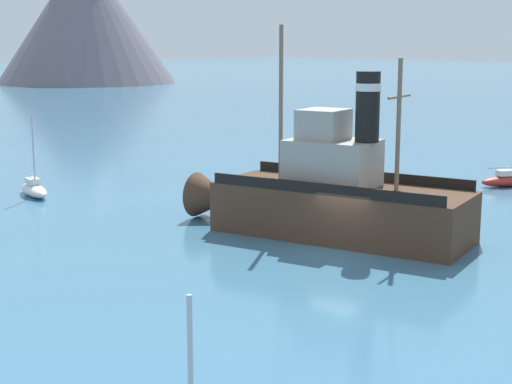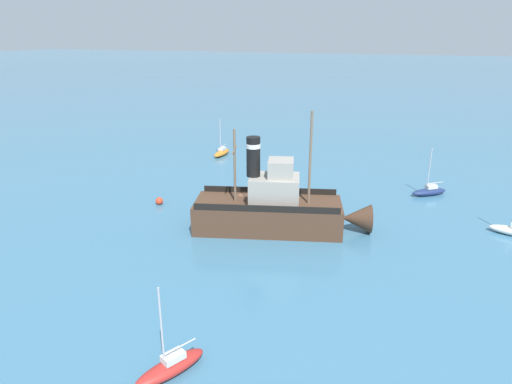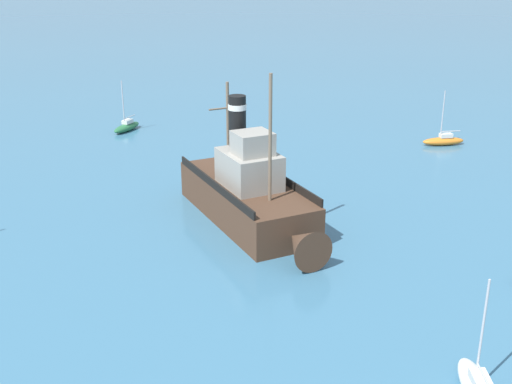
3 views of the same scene
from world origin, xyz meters
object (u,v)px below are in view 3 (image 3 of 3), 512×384
Objects in this scene: mooring_buoy at (242,159)px; old_tugboat at (250,195)px; sailboat_green at (127,127)px; sailboat_orange at (443,140)px.

old_tugboat is at bearing 81.89° from mooring_buoy.
sailboat_green is 29.61m from sailboat_orange.
old_tugboat is 3.02× the size of sailboat_orange.
mooring_buoy is at bearing -98.11° from old_tugboat.
sailboat_green reaches higher than mooring_buoy.
old_tugboat is at bearing 106.86° from sailboat_green.
sailboat_green is (7.38, -24.34, -1.40)m from old_tugboat.
sailboat_orange is (-27.64, 10.63, 0.00)m from sailboat_green.
sailboat_orange is at bearing -145.91° from old_tugboat.
mooring_buoy is at bearing 5.04° from sailboat_orange.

